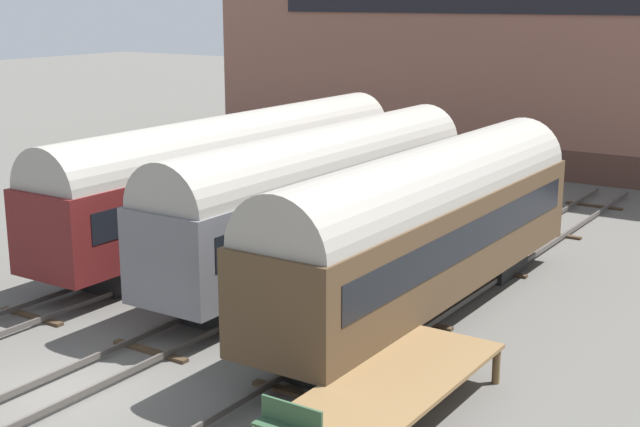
{
  "coord_description": "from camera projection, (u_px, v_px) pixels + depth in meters",
  "views": [
    {
      "loc": [
        16.38,
        -13.39,
        9.47
      ],
      "look_at": [
        0.0,
        11.42,
        2.2
      ],
      "focal_mm": 50.0,
      "sensor_mm": 36.0,
      "label": 1
    }
  ],
  "objects": [
    {
      "name": "track_middle",
      "position": [
        64.0,
        387.0,
        21.83
      ],
      "size": [
        2.6,
        60.0,
        0.26
      ],
      "color": "#4C4742",
      "rests_on": "ground"
    },
    {
      "name": "ground_plane",
      "position": [
        64.0,
        392.0,
        21.87
      ],
      "size": [
        200.0,
        200.0,
        0.0
      ],
      "primitive_type": "plane",
      "color": "#56544F"
    },
    {
      "name": "train_car_maroon",
      "position": [
        236.0,
        171.0,
        34.3
      ],
      "size": [
        2.99,
        18.95,
        5.13
      ],
      "color": "black",
      "rests_on": "ground"
    },
    {
      "name": "warehouse_building",
      "position": [
        513.0,
        16.0,
        52.29
      ],
      "size": [
        34.62,
        11.47,
        16.65
      ],
      "color": "#4F342A",
      "rests_on": "ground"
    },
    {
      "name": "bench",
      "position": [
        289.0,
        425.0,
        16.94
      ],
      "size": [
        1.4,
        0.4,
        0.91
      ],
      "color": "#2D4C33",
      "rests_on": "station_platform"
    },
    {
      "name": "train_car_grey",
      "position": [
        322.0,
        192.0,
        30.51
      ],
      "size": [
        2.98,
        16.12,
        5.18
      ],
      "color": "black",
      "rests_on": "ground"
    },
    {
      "name": "train_car_brown",
      "position": [
        427.0,
        222.0,
        26.49
      ],
      "size": [
        3.08,
        15.7,
        5.2
      ],
      "color": "black",
      "rests_on": "ground"
    }
  ]
}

